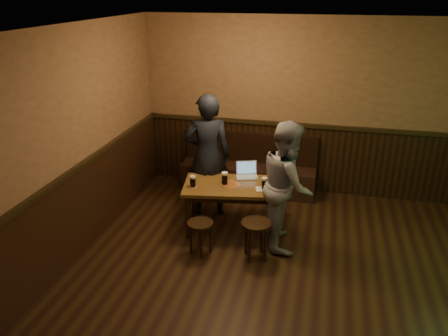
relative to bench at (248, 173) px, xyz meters
name	(u,v)px	position (x,y,z in m)	size (l,w,h in m)	color
room	(274,194)	(0.73, -2.53, 0.89)	(5.04, 6.04, 2.84)	black
bench	(248,173)	(0.00, 0.00, 0.00)	(2.20, 0.50, 0.95)	black
pub_table	(231,191)	(0.00, -1.32, 0.28)	(1.38, 0.94, 0.69)	#533817
stool_left	(200,229)	(-0.24, -2.00, 0.04)	(0.42, 0.42, 0.44)	black
stool_right	(256,229)	(0.46, -1.94, 0.09)	(0.49, 0.49, 0.50)	black
pint_left	(193,181)	(-0.48, -1.51, 0.45)	(0.10, 0.10, 0.16)	#B1151C
pint_mid	(225,178)	(-0.09, -1.32, 0.46)	(0.11, 0.11, 0.18)	#B1151C
pint_right	(264,183)	(0.46, -1.33, 0.45)	(0.10, 0.10, 0.16)	#B1151C
laptop	(247,173)	(0.15, -0.99, 0.43)	(0.36, 0.32, 0.21)	silver
menu	(264,189)	(0.46, -1.35, 0.38)	(0.22, 0.15, 0.00)	silver
person_suit	(208,156)	(-0.44, -0.92, 0.61)	(0.67, 0.44, 1.83)	black
person_grey	(287,185)	(0.77, -1.49, 0.53)	(0.82, 0.64, 1.68)	gray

